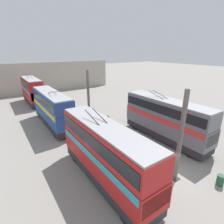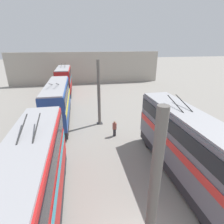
% 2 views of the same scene
% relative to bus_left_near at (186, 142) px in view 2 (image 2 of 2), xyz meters
% --- Properties ---
extents(depot_back_wall, '(0.50, 36.00, 7.47)m').
position_rel_bus_left_near_xyz_m(depot_back_wall, '(33.99, 4.89, 0.93)').
color(depot_back_wall, '#A8A093').
rests_on(depot_back_wall, ground_plane).
extents(support_column_near, '(0.66, 0.66, 7.67)m').
position_rel_bus_left_near_xyz_m(support_column_near, '(-5.33, 4.89, 0.91)').
color(support_column_near, '#605B56').
rests_on(support_column_near, ground_plane).
extents(support_column_far, '(0.66, 0.66, 7.67)m').
position_rel_bus_left_near_xyz_m(support_column_far, '(10.10, 4.89, 0.91)').
color(support_column_far, '#605B56').
rests_on(support_column_far, ground_plane).
extents(bus_left_near, '(11.24, 2.54, 5.54)m').
position_rel_bus_left_near_xyz_m(bus_left_near, '(0.00, 0.00, 0.00)').
color(bus_left_near, black).
rests_on(bus_left_near, ground_plane).
extents(bus_right_near, '(10.78, 2.54, 5.58)m').
position_rel_bus_left_near_xyz_m(bus_right_near, '(-2.17, 9.79, 0.02)').
color(bus_right_near, black).
rests_on(bus_right_near, ground_plane).
extents(bus_right_mid, '(11.10, 2.54, 5.43)m').
position_rel_bus_left_near_xyz_m(bus_right_mid, '(11.77, 9.79, -0.06)').
color(bus_right_mid, black).
rests_on(bus_right_mid, ground_plane).
extents(bus_right_far, '(9.20, 2.54, 5.70)m').
position_rel_bus_left_near_xyz_m(bus_right_far, '(24.94, 9.79, 0.10)').
color(bus_right_far, black).
rests_on(bus_right_far, ground_plane).
extents(person_aisle_midway, '(0.32, 0.46, 1.74)m').
position_rel_bus_left_near_xyz_m(person_aisle_midway, '(6.69, 3.73, -1.88)').
color(person_aisle_midway, '#2D2D33').
rests_on(person_aisle_midway, ground_plane).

